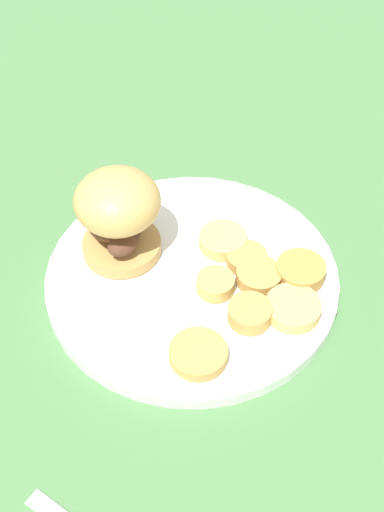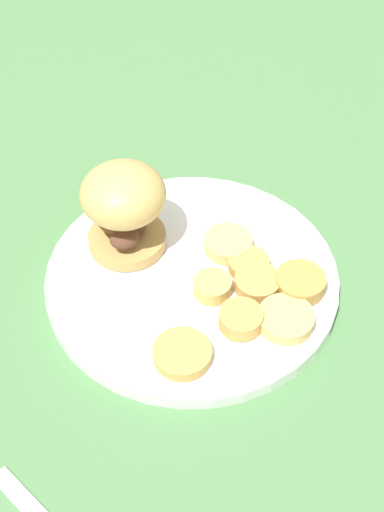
% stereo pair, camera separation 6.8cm
% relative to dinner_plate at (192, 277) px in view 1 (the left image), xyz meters
% --- Properties ---
extents(ground_plane, '(4.00, 4.00, 0.00)m').
position_rel_dinner_plate_xyz_m(ground_plane, '(0.00, 0.00, -0.01)').
color(ground_plane, '#4C7A47').
extents(dinner_plate, '(0.30, 0.30, 0.02)m').
position_rel_dinner_plate_xyz_m(dinner_plate, '(0.00, 0.00, 0.00)').
color(dinner_plate, white).
rests_on(dinner_plate, ground_plane).
extents(sandwich, '(0.10, 0.09, 0.10)m').
position_rel_dinner_plate_xyz_m(sandwich, '(0.04, 0.07, 0.06)').
color(sandwich, tan).
rests_on(sandwich, dinner_plate).
extents(potato_round_0, '(0.04, 0.04, 0.01)m').
position_rel_dinner_plate_xyz_m(potato_round_0, '(0.01, -0.06, 0.01)').
color(potato_round_0, tan).
rests_on(potato_round_0, dinner_plate).
extents(potato_round_1, '(0.05, 0.05, 0.02)m').
position_rel_dinner_plate_xyz_m(potato_round_1, '(-0.01, -0.11, 0.02)').
color(potato_round_1, '#BC8942').
rests_on(potato_round_1, dinner_plate).
extents(potato_round_2, '(0.04, 0.04, 0.02)m').
position_rel_dinner_plate_xyz_m(potato_round_2, '(-0.02, -0.02, 0.01)').
color(potato_round_2, tan).
rests_on(potato_round_2, dinner_plate).
extents(potato_round_3, '(0.05, 0.05, 0.01)m').
position_rel_dinner_plate_xyz_m(potato_round_3, '(-0.01, -0.07, 0.01)').
color(potato_round_3, tan).
rests_on(potato_round_3, dinner_plate).
extents(potato_round_4, '(0.05, 0.05, 0.01)m').
position_rel_dinner_plate_xyz_m(potato_round_4, '(0.04, -0.03, 0.01)').
color(potato_round_4, '#DBB766').
rests_on(potato_round_4, dinner_plate).
extents(potato_round_5, '(0.04, 0.04, 0.02)m').
position_rel_dinner_plate_xyz_m(potato_round_5, '(-0.06, -0.05, 0.02)').
color(potato_round_5, tan).
rests_on(potato_round_5, dinner_plate).
extents(potato_round_6, '(0.05, 0.05, 0.01)m').
position_rel_dinner_plate_xyz_m(potato_round_6, '(-0.10, 0.00, 0.01)').
color(potato_round_6, tan).
rests_on(potato_round_6, dinner_plate).
extents(potato_round_7, '(0.05, 0.05, 0.01)m').
position_rel_dinner_plate_xyz_m(potato_round_7, '(-0.06, -0.09, 0.01)').
color(potato_round_7, '#DBB766').
rests_on(potato_round_7, dinner_plate).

